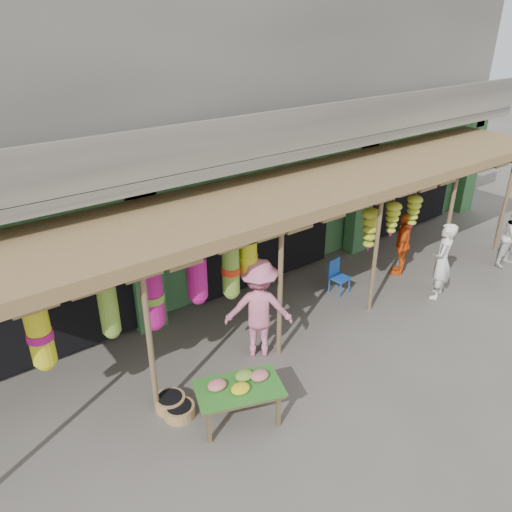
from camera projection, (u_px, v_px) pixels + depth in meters
ground at (329, 321)px, 10.27m from camera, size 80.00×80.00×0.00m
building at (198, 118)px, 12.26m from camera, size 16.40×6.80×7.00m
awning at (302, 194)px, 9.61m from camera, size 14.00×2.70×2.79m
flower_table at (239, 388)px, 7.52m from camera, size 1.48×1.15×0.78m
blue_chair at (337, 274)px, 11.16m from camera, size 0.41×0.42×0.78m
basket_mid at (179, 411)px, 7.83m from camera, size 0.54×0.54×0.19m
basket_right at (170, 403)px, 7.97m from camera, size 0.63×0.63×0.22m
person_front at (442, 261)px, 10.78m from camera, size 0.75×0.64×1.75m
person_vendor at (403, 244)px, 11.82m from camera, size 0.97×0.77×1.54m
person_shopper at (259, 308)px, 8.92m from camera, size 1.42×1.30×1.91m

